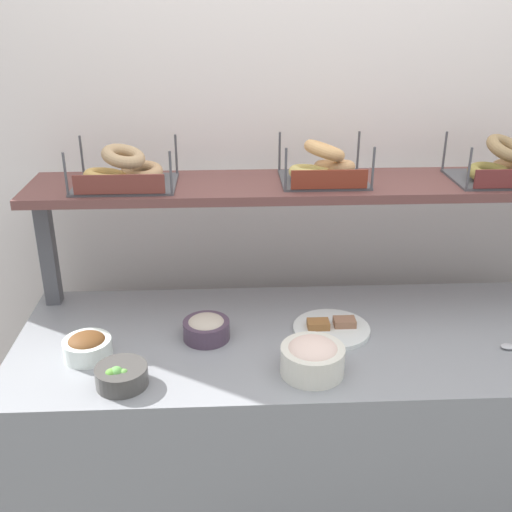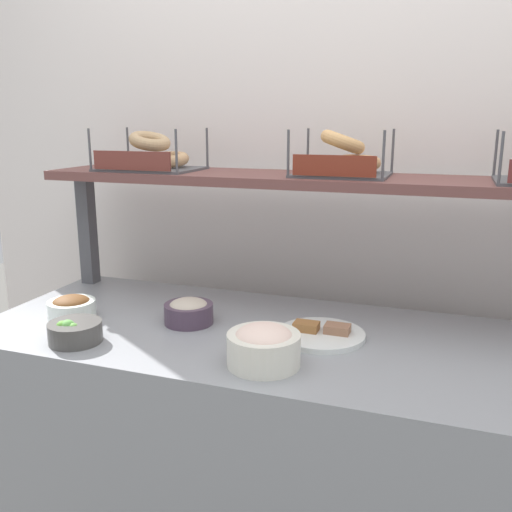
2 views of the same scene
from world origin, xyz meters
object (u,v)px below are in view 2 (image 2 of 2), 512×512
Objects in this scene: bowl_tuna_salad at (189,311)px; bagel_basket_plain at (341,160)px; bowl_veggie_mix at (74,332)px; bowl_chocolate_spread at (72,308)px; serving_plate_white at (321,334)px; bagel_basket_sesame at (149,157)px; bowl_potato_salad at (264,346)px.

bowl_tuna_salad is 0.65m from bagel_basket_plain.
bowl_tuna_salad is 0.51× the size of bagel_basket_plain.
bowl_chocolate_spread is (-0.12, 0.15, 0.01)m from bowl_veggie_mix.
bagel_basket_plain is at bearing 92.14° from serving_plate_white.
serving_plate_white is 0.53m from bagel_basket_plain.
serving_plate_white is at bearing 2.86° from bowl_tuna_salad.
bowl_tuna_salad is at bearing -177.14° from serving_plate_white.
bowl_tuna_salad is at bearing 14.89° from bowl_chocolate_spread.
bowl_veggie_mix is 0.45× the size of bagel_basket_sesame.
bowl_tuna_salad reaches higher than bowl_chocolate_spread.
bowl_tuna_salad is 0.40m from serving_plate_white.
bowl_veggie_mix is 0.54m from bowl_potato_salad.
bowl_veggie_mix is 1.02× the size of bowl_chocolate_spread.
bowl_veggie_mix is 0.34m from bowl_tuna_salad.
bowl_tuna_salad is 0.37m from bowl_chocolate_spread.
bagel_basket_sesame is (0.10, 0.34, 0.44)m from bowl_chocolate_spread.
bowl_tuna_salad is 1.03× the size of bowl_chocolate_spread.
bagel_basket_plain is at bearing 80.00° from bowl_potato_salad.
bagel_basket_sesame is 1.12× the size of bagel_basket_plain.
bowl_potato_salad reaches higher than bowl_tuna_salad.
bowl_veggie_mix is at bearing -86.83° from bagel_basket_sesame.
serving_plate_white is (0.09, 0.23, -0.04)m from bowl_potato_salad.
bowl_tuna_salad is at bearing 145.98° from bowl_potato_salad.
serving_plate_white is at bearing 8.58° from bowl_chocolate_spread.
bowl_potato_salad is at bearing -112.34° from serving_plate_white.
bowl_tuna_salad is (0.23, 0.24, 0.01)m from bowl_veggie_mix.
bowl_tuna_salad is 0.45× the size of bagel_basket_sesame.
serving_plate_white is at bearing 22.57° from bowl_veggie_mix.
bagel_basket_plain reaches higher than bowl_veggie_mix.
bowl_tuna_salad reaches higher than bowl_veggie_mix.
bagel_basket_sesame is at bearing 136.02° from bowl_tuna_salad.
bowl_potato_salad is 1.28× the size of bowl_chocolate_spread.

